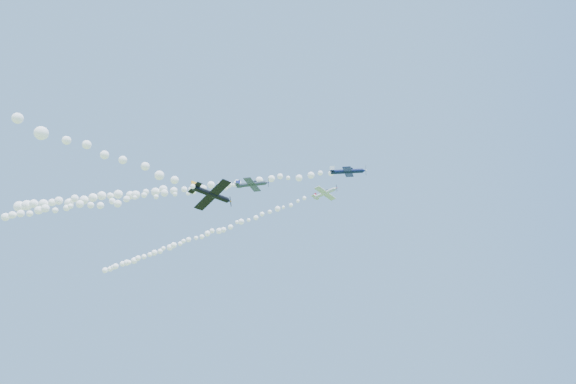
% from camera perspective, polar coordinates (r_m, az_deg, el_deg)
% --- Properties ---
extents(plane_white, '(6.68, 7.08, 1.86)m').
position_cam_1_polar(plane_white, '(111.67, 4.42, -0.13)').
color(plane_white, silver).
extents(smoke_trail_white, '(79.35, 33.74, 2.89)m').
position_cam_1_polar(smoke_trail_white, '(138.50, -11.25, -5.55)').
color(smoke_trail_white, white).
extents(plane_navy, '(7.85, 8.02, 2.86)m').
position_cam_1_polar(plane_navy, '(101.53, 7.12, 2.44)').
color(plane_navy, '#0E163E').
extents(smoke_trail_navy, '(77.54, 7.94, 3.05)m').
position_cam_1_polar(smoke_trail_navy, '(111.33, -14.46, 0.15)').
color(smoke_trail_navy, white).
extents(plane_grey, '(6.85, 7.14, 2.13)m').
position_cam_1_polar(plane_grey, '(92.82, -4.27, 0.93)').
color(plane_grey, '#333C4B').
extents(smoke_trail_grey, '(73.76, 5.22, 3.11)m').
position_cam_1_polar(smoke_trail_grey, '(109.81, -24.11, -1.59)').
color(smoke_trail_grey, white).
extents(plane_black, '(7.39, 7.12, 2.47)m').
position_cam_1_polar(plane_black, '(76.43, -9.00, -0.29)').
color(plane_black, black).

